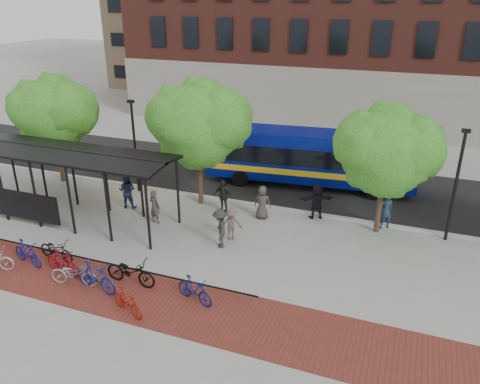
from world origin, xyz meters
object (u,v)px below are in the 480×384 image
(bike_5, at_px, (63,262))
(bus, at_px, (310,155))
(pedestrian_1, at_px, (155,207))
(bike_3, at_px, (27,253))
(bike_4, at_px, (56,250))
(bike_9, at_px, (127,301))
(pedestrian_4, at_px, (223,196))
(pedestrian_3, at_px, (231,225))
(pedestrian_6, at_px, (262,202))
(bike_6, at_px, (74,274))
(lamp_post_left, at_px, (135,144))
(bike_11, at_px, (195,290))
(bike_8, at_px, (131,271))
(bike_7, at_px, (95,277))
(pedestrian_5, at_px, (317,201))
(pedestrian_2, at_px, (127,191))
(lamp_post_right, at_px, (456,183))
(bus_shelter, at_px, (66,160))
(pedestrian_7, at_px, (386,211))
(pedestrian_9, at_px, (220,228))
(tree_c, at_px, (389,148))
(tree_a, at_px, (54,110))
(tree_b, at_px, (200,121))

(bike_5, bearing_deg, bus, -20.97)
(pedestrian_1, bearing_deg, bike_3, 75.21)
(bike_4, distance_m, bike_9, 5.18)
(bike_9, relative_size, pedestrian_4, 0.94)
(bike_5, distance_m, pedestrian_3, 7.14)
(bike_5, bearing_deg, pedestrian_6, -30.00)
(bike_6, bearing_deg, lamp_post_left, 6.45)
(bike_11, relative_size, pedestrian_3, 1.08)
(bike_6, distance_m, bike_8, 2.14)
(lamp_post_left, xyz_separation_m, pedestrian_1, (2.91, -3.13, -1.92))
(bike_5, bearing_deg, pedestrian_4, -18.56)
(bike_7, xyz_separation_m, bike_8, (0.98, 0.82, -0.03))
(pedestrian_5, bearing_deg, bike_9, 37.59)
(bike_6, bearing_deg, bike_7, -101.28)
(bike_6, xyz_separation_m, pedestrian_2, (-2.02, 6.73, 0.44))
(lamp_post_right, bearing_deg, bike_3, -152.62)
(bike_3, bearing_deg, pedestrian_2, 7.22)
(bike_7, xyz_separation_m, bike_9, (1.87, -0.76, -0.09))
(bus_shelter, height_order, bike_11, bus_shelter)
(bus_shelter, relative_size, pedestrian_7, 5.87)
(pedestrian_3, bearing_deg, bus_shelter, 152.80)
(bus, distance_m, bike_4, 14.30)
(bike_8, xyz_separation_m, pedestrian_9, (2.05, 3.83, 0.34))
(lamp_post_left, xyz_separation_m, pedestrian_3, (6.98, -3.44, -1.98))
(bus, relative_size, bike_4, 6.67)
(bike_11, height_order, pedestrian_2, pedestrian_2)
(bike_6, xyz_separation_m, bike_8, (1.98, 0.81, 0.06))
(tree_c, height_order, bus, tree_c)
(lamp_post_right, xyz_separation_m, bike_8, (-11.30, -8.01, -2.19))
(bus_shelter, height_order, lamp_post_left, lamp_post_left)
(bike_3, bearing_deg, tree_a, 45.09)
(pedestrian_3, bearing_deg, pedestrian_6, 45.09)
(tree_b, xyz_separation_m, bike_8, (0.61, -7.76, -3.91))
(bike_4, relative_size, pedestrian_2, 0.95)
(bike_9, relative_size, pedestrian_3, 1.08)
(lamp_post_right, bearing_deg, bike_4, -153.46)
(lamp_post_left, distance_m, pedestrian_5, 10.23)
(bike_6, distance_m, pedestrian_3, 6.87)
(bike_3, xyz_separation_m, bike_9, (5.60, -1.30, -0.04))
(bike_3, distance_m, pedestrian_7, 15.79)
(bike_9, height_order, pedestrian_2, pedestrian_2)
(tree_a, xyz_separation_m, pedestrian_1, (7.82, -2.87, -3.41))
(tree_b, height_order, bike_11, tree_b)
(bike_8, bearing_deg, bike_4, 84.91)
(lamp_post_right, relative_size, pedestrian_3, 3.36)
(tree_a, distance_m, tree_b, 9.01)
(bike_6, bearing_deg, pedestrian_2, 6.04)
(bike_4, bearing_deg, pedestrian_1, -19.03)
(pedestrian_9, bearing_deg, bike_3, -85.49)
(bus_shelter, height_order, pedestrian_5, bus_shelter)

